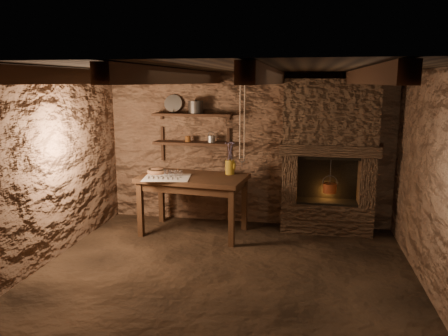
% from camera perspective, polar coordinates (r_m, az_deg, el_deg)
% --- Properties ---
extents(floor, '(4.50, 4.50, 0.00)m').
position_cam_1_polar(floor, '(5.39, 0.05, -13.52)').
color(floor, black).
rests_on(floor, ground).
extents(back_wall, '(4.50, 0.04, 2.40)m').
position_cam_1_polar(back_wall, '(6.95, 3.08, 2.45)').
color(back_wall, '#4A3022').
rests_on(back_wall, floor).
extents(front_wall, '(4.50, 0.04, 2.40)m').
position_cam_1_polar(front_wall, '(3.14, -6.72, -8.49)').
color(front_wall, '#4A3022').
rests_on(front_wall, floor).
extents(left_wall, '(0.04, 4.00, 2.40)m').
position_cam_1_polar(left_wall, '(5.85, -22.17, -0.03)').
color(left_wall, '#4A3022').
rests_on(left_wall, floor).
extents(right_wall, '(0.04, 4.00, 2.40)m').
position_cam_1_polar(right_wall, '(5.11, 25.72, -1.82)').
color(right_wall, '#4A3022').
rests_on(right_wall, floor).
extents(ceiling, '(4.50, 4.00, 0.04)m').
position_cam_1_polar(ceiling, '(4.90, 0.06, 12.91)').
color(ceiling, black).
rests_on(ceiling, back_wall).
extents(beam_far_left, '(0.14, 3.95, 0.16)m').
position_cam_1_polar(beam_far_left, '(5.38, -16.18, 11.36)').
color(beam_far_left, black).
rests_on(beam_far_left, ceiling).
extents(beam_mid_left, '(0.14, 3.95, 0.16)m').
position_cam_1_polar(beam_mid_left, '(5.01, -5.69, 11.79)').
color(beam_mid_left, black).
rests_on(beam_mid_left, ceiling).
extents(beam_mid_right, '(0.14, 3.95, 0.16)m').
position_cam_1_polar(beam_mid_right, '(4.83, 6.03, 11.81)').
color(beam_mid_right, black).
rests_on(beam_mid_right, ceiling).
extents(beam_far_right, '(0.14, 3.95, 0.16)m').
position_cam_1_polar(beam_far_right, '(4.85, 18.11, 11.32)').
color(beam_far_right, black).
rests_on(beam_far_right, ceiling).
extents(shelf_lower, '(1.25, 0.30, 0.04)m').
position_cam_1_polar(shelf_lower, '(6.95, -4.07, 3.26)').
color(shelf_lower, black).
rests_on(shelf_lower, back_wall).
extents(shelf_upper, '(1.25, 0.30, 0.04)m').
position_cam_1_polar(shelf_upper, '(6.90, -4.12, 6.97)').
color(shelf_upper, black).
rests_on(shelf_upper, back_wall).
extents(hearth, '(1.43, 0.51, 2.30)m').
position_cam_1_polar(hearth, '(6.67, 13.52, 2.02)').
color(hearth, '#3E2B1F').
rests_on(hearth, floor).
extents(work_table, '(1.63, 1.05, 0.88)m').
position_cam_1_polar(work_table, '(6.58, -4.00, -4.51)').
color(work_table, '#341F12').
rests_on(work_table, floor).
extents(linen_cloth, '(0.73, 0.63, 0.01)m').
position_cam_1_polar(linen_cloth, '(6.38, -7.48, -1.26)').
color(linen_cloth, silver).
rests_on(linen_cloth, work_table).
extents(pewter_cutlery_row, '(0.58, 0.30, 0.01)m').
position_cam_1_polar(pewter_cutlery_row, '(6.36, -7.54, -1.21)').
color(pewter_cutlery_row, gray).
rests_on(pewter_cutlery_row, linen_cloth).
extents(drinking_glasses, '(0.21, 0.06, 0.08)m').
position_cam_1_polar(drinking_glasses, '(6.49, -6.96, -0.63)').
color(drinking_glasses, white).
rests_on(drinking_glasses, linen_cloth).
extents(stoneware_jug, '(0.17, 0.16, 0.49)m').
position_cam_1_polar(stoneware_jug, '(6.55, 0.79, 1.00)').
color(stoneware_jug, '#AC8521').
rests_on(stoneware_jug, work_table).
extents(wooden_bowl, '(0.36, 0.36, 0.11)m').
position_cam_1_polar(wooden_bowl, '(6.69, -8.74, -0.44)').
color(wooden_bowl, '#966341').
rests_on(wooden_bowl, work_table).
extents(iron_stockpot, '(0.27, 0.27, 0.17)m').
position_cam_1_polar(iron_stockpot, '(6.88, -3.71, 7.86)').
color(iron_stockpot, '#292624').
rests_on(iron_stockpot, shelf_upper).
extents(tin_pan, '(0.29, 0.14, 0.29)m').
position_cam_1_polar(tin_pan, '(7.08, -6.64, 8.36)').
color(tin_pan, '#A7A8A2').
rests_on(tin_pan, shelf_upper).
extents(small_kettle, '(0.16, 0.12, 0.16)m').
position_cam_1_polar(small_kettle, '(6.87, -1.67, 3.82)').
color(small_kettle, '#A7A8A2').
rests_on(small_kettle, shelf_lower).
extents(rusty_tin, '(0.12, 0.12, 0.09)m').
position_cam_1_polar(rusty_tin, '(6.96, -4.74, 3.80)').
color(rusty_tin, '#603113').
rests_on(rusty_tin, shelf_lower).
extents(red_pot, '(0.25, 0.25, 0.54)m').
position_cam_1_polar(red_pot, '(6.73, 13.64, -2.48)').
color(red_pot, maroon).
rests_on(red_pot, hearth).
extents(hanging_ropes, '(0.08, 0.08, 1.20)m').
position_cam_1_polar(hanging_ropes, '(5.94, 2.40, 6.80)').
color(hanging_ropes, tan).
rests_on(hanging_ropes, ceiling).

